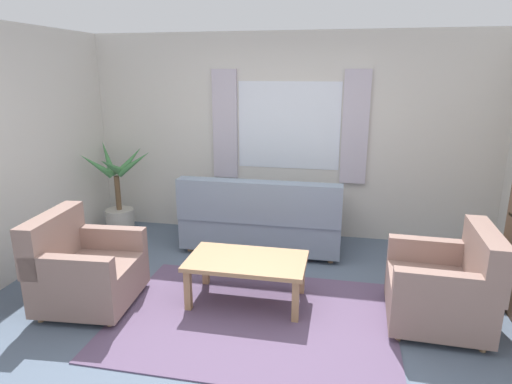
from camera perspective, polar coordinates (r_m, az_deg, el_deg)
The scene contains 9 objects.
ground_plane at distance 4.04m, azimuth -0.36°, elevation -16.23°, with size 6.24×6.24×0.00m, color slate.
wall_back at distance 5.72m, azimuth 4.33°, elevation 7.20°, with size 5.32×0.12×2.60m, color silver.
window_with_curtains at distance 5.62m, azimuth 4.25°, elevation 8.59°, with size 1.98×0.07×1.40m.
area_rug at distance 4.03m, azimuth -0.36°, elevation -16.15°, with size 2.46×1.77×0.01m, color #604C6B.
couch at distance 5.31m, azimuth 0.77°, elevation -3.77°, with size 1.90×0.82×0.92m.
armchair_left at distance 4.40m, azimuth -21.57°, elevation -9.34°, with size 0.88×0.90×0.88m.
armchair_right at distance 4.12m, azimuth 23.50°, elevation -11.26°, with size 0.85×0.87×0.88m.
coffee_table at distance 4.12m, azimuth -1.21°, elevation -9.45°, with size 1.10×0.64×0.44m.
potted_plant at distance 6.11m, azimuth -17.50°, elevation -0.93°, with size 0.94×1.01×1.24m.
Camera 1 is at (0.71, -3.36, 2.12)m, focal length 30.65 mm.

